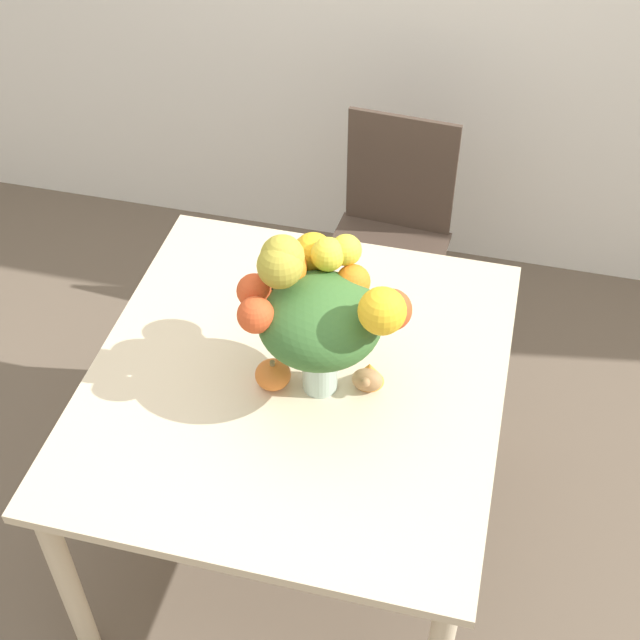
{
  "coord_description": "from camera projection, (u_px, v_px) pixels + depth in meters",
  "views": [
    {
      "loc": [
        0.45,
        -1.57,
        2.51
      ],
      "look_at": [
        0.07,
        -0.02,
        0.98
      ],
      "focal_mm": 50.0,
      "sensor_mm": 36.0,
      "label": 1
    }
  ],
  "objects": [
    {
      "name": "flower_vase",
      "position": [
        319.0,
        309.0,
        2.2
      ],
      "size": [
        0.45,
        0.38,
        0.46
      ],
      "color": "#B2CCBC",
      "rests_on": "dining_table"
    },
    {
      "name": "pumpkin",
      "position": [
        273.0,
        375.0,
        2.35
      ],
      "size": [
        0.1,
        0.1,
        0.09
      ],
      "color": "orange",
      "rests_on": "dining_table"
    },
    {
      "name": "dining_table",
      "position": [
        297.0,
        397.0,
        2.47
      ],
      "size": [
        1.11,
        1.2,
        0.74
      ],
      "color": "beige",
      "rests_on": "ground_plane"
    },
    {
      "name": "dining_chair_near_window",
      "position": [
        389.0,
        239.0,
        3.26
      ],
      "size": [
        0.45,
        0.45,
        0.91
      ],
      "rotation": [
        0.0,
        0.0,
        -0.07
      ],
      "color": "#47382D",
      "rests_on": "ground_plane"
    },
    {
      "name": "ground_plane",
      "position": [
        300.0,
        528.0,
        2.92
      ],
      "size": [
        12.0,
        12.0,
        0.0
      ],
      "primitive_type": "plane",
      "color": "brown"
    },
    {
      "name": "turkey_figurine",
      "position": [
        368.0,
        375.0,
        2.36
      ],
      "size": [
        0.08,
        0.11,
        0.07
      ],
      "color": "#A87A4C",
      "rests_on": "dining_table"
    }
  ]
}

